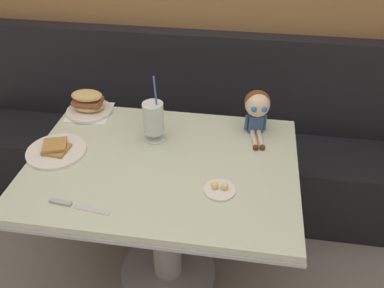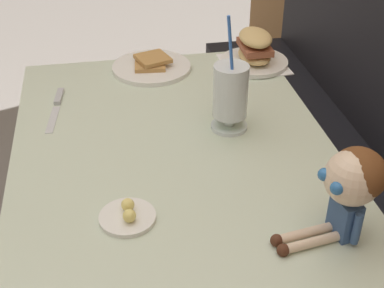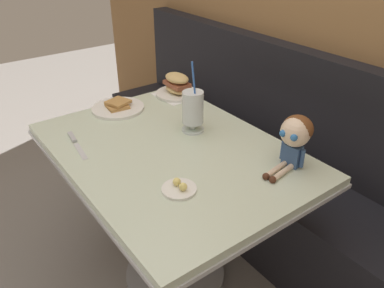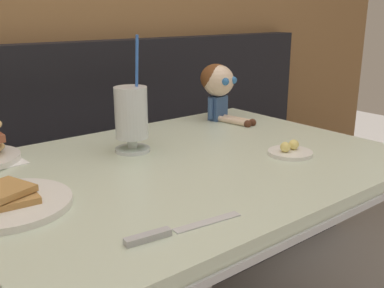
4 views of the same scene
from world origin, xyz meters
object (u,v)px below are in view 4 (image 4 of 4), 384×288
Objects in this scene: toast_plate at (8,202)px; butter_saucer at (290,151)px; seated_doll at (218,84)px; milkshake_glass at (131,116)px; butter_knife at (165,233)px.

toast_plate is 0.72m from butter_saucer.
butter_saucer is 0.46m from seated_doll.
seated_doll is (0.12, 0.42, 0.12)m from butter_saucer.
seated_doll is at bearing 19.47° from toast_plate.
butter_saucer is at bearing -105.68° from seated_doll.
seated_doll is (0.44, 0.13, 0.03)m from milkshake_glass.
seated_doll reaches higher than butter_saucer.
seated_doll reaches higher than toast_plate.
milkshake_glass is (0.39, 0.16, 0.09)m from toast_plate.
toast_plate is 2.08× the size of butter_saucer.
seated_doll is (0.65, 0.58, 0.12)m from butter_knife.
butter_knife is (0.18, -0.29, -0.01)m from toast_plate.
butter_knife is (-0.21, -0.45, -0.10)m from milkshake_glass.
butter_saucer is 0.53× the size of seated_doll.
milkshake_glass is 1.34× the size of butter_knife.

